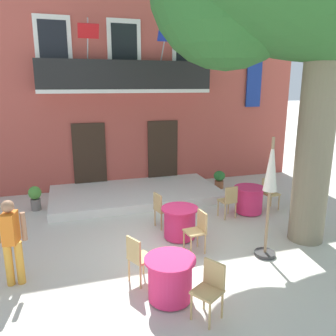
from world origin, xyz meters
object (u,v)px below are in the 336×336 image
cafe_chair_front_1 (210,286)px  pedestrian_mid_plaza (11,238)px  ground_planter_left (35,197)px  cafe_chair_middle_1 (229,200)px  cafe_chair_middle_0 (269,191)px  cafe_chair_front_0 (138,256)px  cafe_chair_near_tree_1 (198,229)px  cafe_table_middle (249,200)px  cafe_umbrella (270,180)px  ground_planter_right (219,179)px  cafe_table_near_tree (180,222)px  cafe_chair_near_tree_0 (161,208)px  cafe_table_front (170,278)px

cafe_chair_front_1 → pedestrian_mid_plaza: size_ratio=0.56×
cafe_chair_front_1 → ground_planter_left: 6.45m
cafe_chair_middle_1 → pedestrian_mid_plaza: bearing=-161.9°
cafe_chair_middle_0 → cafe_chair_front_0: bearing=-149.6°
cafe_chair_near_tree_1 → ground_planter_left: bearing=133.5°
cafe_chair_front_0 → ground_planter_left: 4.96m
cafe_table_middle → ground_planter_left: size_ratio=1.21×
cafe_chair_near_tree_1 → cafe_umbrella: bearing=-25.1°
ground_planter_right → cafe_table_near_tree: bearing=-128.3°
cafe_chair_near_tree_1 → cafe_umbrella: (1.30, -0.61, 1.14)m
ground_planter_left → cafe_table_middle: bearing=-19.4°
cafe_chair_near_tree_0 → cafe_chair_front_1: size_ratio=1.00×
cafe_chair_front_0 → cafe_chair_front_1: bearing=-55.5°
cafe_chair_near_tree_0 → cafe_chair_front_1: same height
cafe_table_front → cafe_chair_front_1: bearing=-52.8°
cafe_chair_near_tree_0 → cafe_chair_front_1: (-0.23, -3.49, 0.00)m
cafe_table_middle → ground_planter_right: 2.41m
cafe_chair_middle_0 → ground_planter_left: (-6.52, 1.89, -0.13)m
cafe_chair_front_1 → pedestrian_mid_plaza: (-3.00, 1.87, 0.38)m
cafe_chair_near_tree_0 → cafe_table_front: (-0.69, -2.89, -0.14)m
cafe_umbrella → ground_planter_left: size_ratio=3.57×
cafe_chair_near_tree_0 → cafe_table_front: bearing=-103.4°
cafe_chair_middle_1 → ground_planter_right: bearing=69.4°
ground_planter_right → cafe_chair_near_tree_1: bearing=-121.3°
cafe_chair_middle_0 → cafe_table_middle: bearing=-168.7°
cafe_chair_near_tree_1 → cafe_chair_front_1: size_ratio=1.00×
cafe_chair_front_1 → cafe_table_front: bearing=127.2°
cafe_chair_middle_1 → ground_planter_right: 2.76m
cafe_chair_middle_1 → pedestrian_mid_plaza: (-5.15, -1.68, 0.38)m
cafe_chair_middle_0 → pedestrian_mid_plaza: 6.93m
cafe_table_near_tree → pedestrian_mid_plaza: 3.63m
cafe_chair_near_tree_0 → pedestrian_mid_plaza: size_ratio=0.56×
cafe_table_front → cafe_chair_front_0: bearing=121.7°
cafe_chair_middle_1 → cafe_umbrella: bearing=-95.9°
cafe_chair_near_tree_1 → cafe_chair_middle_0: 3.51m
cafe_chair_front_1 → cafe_umbrella: (1.93, 1.43, 1.14)m
cafe_chair_near_tree_1 → ground_planter_right: (2.49, 4.08, -0.18)m
cafe_chair_middle_0 → cafe_chair_near_tree_1: bearing=-148.6°
cafe_chair_near_tree_1 → ground_planter_left: (-3.53, 3.72, -0.13)m
cafe_table_near_tree → cafe_chair_front_1: size_ratio=0.95×
ground_planter_right → pedestrian_mid_plaza: 7.47m
cafe_chair_near_tree_0 → cafe_table_front: cafe_chair_near_tree_0 is taller
ground_planter_right → cafe_chair_middle_0: bearing=-77.3°
cafe_table_near_tree → cafe_chair_near_tree_0: size_ratio=0.95×
cafe_chair_near_tree_0 → cafe_table_middle: (2.65, 0.23, -0.14)m
cafe_chair_middle_1 → cafe_chair_front_1: (-2.15, -3.55, 0.00)m
cafe_chair_near_tree_0 → cafe_chair_middle_0: size_ratio=1.00×
cafe_chair_middle_1 → cafe_umbrella: 2.41m
cafe_chair_middle_0 → cafe_chair_middle_1: 1.51m
cafe_chair_near_tree_1 → ground_planter_right: bearing=58.7°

